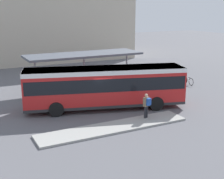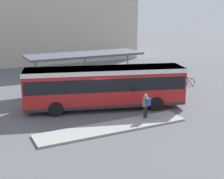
% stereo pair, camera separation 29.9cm
% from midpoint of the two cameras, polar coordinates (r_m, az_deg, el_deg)
% --- Properties ---
extents(ground_plane, '(120.00, 120.00, 0.00)m').
position_cam_midpoint_polar(ground_plane, '(22.54, -0.90, -3.44)').
color(ground_plane, '#5B5B60').
extents(curb_island, '(9.50, 1.80, 0.12)m').
position_cam_midpoint_polar(curb_island, '(18.90, 0.67, -6.91)').
color(curb_island, '#9E9E99').
rests_on(curb_island, ground_plane).
extents(city_bus, '(11.45, 5.53, 2.96)m').
position_cam_midpoint_polar(city_bus, '(22.06, -0.89, 0.86)').
color(city_bus, red).
rests_on(city_bus, ground_plane).
extents(pedestrian_waiting, '(0.47, 0.51, 1.62)m').
position_cam_midpoint_polar(pedestrian_waiting, '(20.06, 6.69, -2.71)').
color(pedestrian_waiting, '#232328').
rests_on(pedestrian_waiting, curb_island).
extents(bicycle_white, '(0.48, 1.62, 0.70)m').
position_cam_midpoint_polar(bicycle_white, '(30.29, 14.23, 1.54)').
color(bicycle_white, black).
rests_on(bicycle_white, ground_plane).
extents(bicycle_green, '(0.48, 1.78, 0.77)m').
position_cam_midpoint_polar(bicycle_green, '(30.77, 12.94, 1.88)').
color(bicycle_green, black).
rests_on(bicycle_green, ground_plane).
extents(station_shelter, '(10.05, 3.29, 3.20)m').
position_cam_midpoint_polar(station_shelter, '(27.20, -4.70, 6.26)').
color(station_shelter, '#4C515B').
rests_on(station_shelter, ground_plane).
extents(potted_planter_near_shelter, '(0.99, 0.99, 1.42)m').
position_cam_midpoint_polar(potted_planter_near_shelter, '(23.84, -8.85, -0.76)').
color(potted_planter_near_shelter, slate).
rests_on(potted_planter_near_shelter, ground_plane).
extents(potted_planter_far_side, '(0.80, 0.80, 1.25)m').
position_cam_midpoint_polar(potted_planter_far_side, '(23.60, -11.98, -1.27)').
color(potted_planter_far_side, slate).
rests_on(potted_planter_far_side, ground_plane).
extents(station_building, '(27.42, 12.69, 14.06)m').
position_cam_midpoint_polar(station_building, '(45.71, -14.85, 14.26)').
color(station_building, '#BCB29E').
rests_on(station_building, ground_plane).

